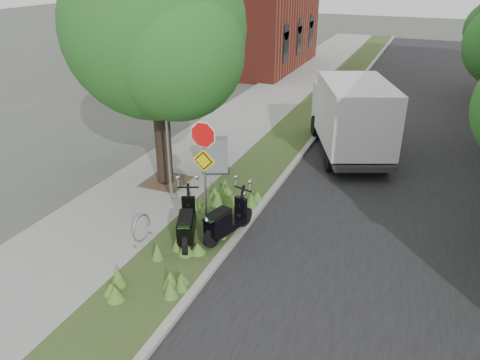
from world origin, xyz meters
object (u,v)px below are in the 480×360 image
object	(u,v)px
scooter_near	(187,228)
box_truck	(352,114)
sign_assembly	(204,155)
scooter_far	(224,224)
utility_cabinet	(216,156)

from	to	relation	value
scooter_near	box_truck	world-z (taller)	box_truck
sign_assembly	scooter_near	world-z (taller)	sign_assembly
sign_assembly	scooter_far	bearing A→B (deg)	-23.50
box_truck	utility_cabinet	size ratio (longest dim) A/B	4.82
scooter_far	box_truck	size ratio (longest dim) A/B	0.32
scooter_far	scooter_near	bearing A→B (deg)	-144.98
box_truck	scooter_far	bearing A→B (deg)	-103.81
sign_assembly	scooter_far	world-z (taller)	sign_assembly
scooter_near	utility_cabinet	size ratio (longest dim) A/B	1.52
utility_cabinet	sign_assembly	bearing A→B (deg)	-68.89
scooter_near	utility_cabinet	world-z (taller)	utility_cabinet
sign_assembly	box_truck	world-z (taller)	sign_assembly
scooter_near	scooter_far	bearing A→B (deg)	35.02
scooter_near	scooter_far	size ratio (longest dim) A/B	1.00
scooter_far	utility_cabinet	xyz separation A→B (m)	(-2.06, 3.91, 0.15)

